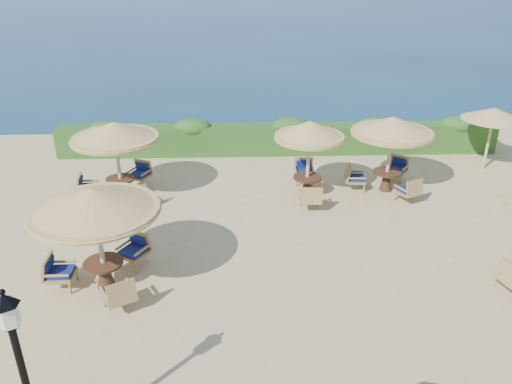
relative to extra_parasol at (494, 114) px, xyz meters
name	(u,v)px	position (x,y,z in m)	size (l,w,h in m)	color
ground	(297,241)	(-7.80, -5.20, -2.17)	(120.00, 120.00, 0.00)	tan
sea	(248,11)	(-7.80, 64.80, -2.17)	(160.00, 160.00, 0.00)	#0B2949
hedge	(278,139)	(-7.80, 2.00, -1.57)	(18.00, 0.90, 1.20)	#1F4917
extra_parasol	(494,114)	(0.00, 0.00, 0.00)	(2.30, 2.30, 2.41)	tan
cafe_set_0	(96,216)	(-12.76, -7.22, -0.21)	(3.04, 3.04, 2.65)	tan
cafe_set_2	(116,144)	(-13.42, -2.10, -0.25)	(2.86, 2.86, 2.65)	tan
cafe_set_3	(309,143)	(-7.14, -2.18, -0.27)	(2.32, 2.81, 2.65)	tan
cafe_set_4	(391,138)	(-4.32, -1.83, -0.27)	(2.81, 2.80, 2.65)	tan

